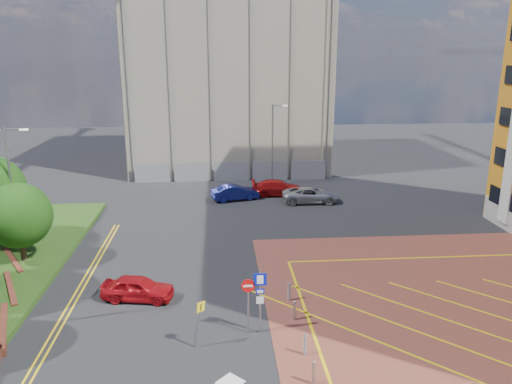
{
  "coord_description": "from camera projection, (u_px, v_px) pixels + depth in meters",
  "views": [
    {
      "loc": [
        -1.3,
        -19.83,
        12.77
      ],
      "look_at": [
        0.55,
        4.07,
        6.04
      ],
      "focal_mm": 35.0,
      "sensor_mm": 36.0,
      "label": 1
    }
  ],
  "objects": [
    {
      "name": "car_red_left",
      "position": [
        138.0,
        288.0,
        26.56
      ],
      "size": [
        4.04,
        2.15,
        1.31
      ],
      "primitive_type": "imported",
      "rotation": [
        0.0,
        0.0,
        1.41
      ],
      "color": "#AE0E15",
      "rests_on": "ground"
    },
    {
      "name": "lamp_back",
      "position": [
        273.0,
        142.0,
        48.58
      ],
      "size": [
        1.53,
        0.16,
        8.0
      ],
      "color": "#9EA0A8",
      "rests_on": "ground"
    },
    {
      "name": "tree_c",
      "position": [
        18.0,
        216.0,
        30.31
      ],
      "size": [
        4.0,
        4.0,
        4.9
      ],
      "color": "#3D2B1C",
      "rests_on": "grass_bed"
    },
    {
      "name": "construction_fence",
      "position": [
        241.0,
        171.0,
        51.18
      ],
      "size": [
        21.6,
        0.06,
        2.0
      ],
      "primitive_type": "cube",
      "color": "gray",
      "rests_on": "ground"
    },
    {
      "name": "car_silver_back",
      "position": [
        310.0,
        195.0,
        43.83
      ],
      "size": [
        5.01,
        2.39,
        1.38
      ],
      "primitive_type": "imported",
      "rotation": [
        0.0,
        0.0,
        1.55
      ],
      "color": "#9C9EA3",
      "rests_on": "ground"
    },
    {
      "name": "construction_building",
      "position": [
        228.0,
        68.0,
        58.0
      ],
      "size": [
        21.2,
        19.2,
        22.0
      ],
      "primitive_type": "cube",
      "color": "gray",
      "rests_on": "ground"
    },
    {
      "name": "warning_sign",
      "position": [
        198.0,
        319.0,
        22.03
      ],
      "size": [
        0.59,
        0.38,
        2.25
      ],
      "color": "#9EA0A8",
      "rests_on": "ground"
    },
    {
      "name": "car_blue_back",
      "position": [
        235.0,
        192.0,
        44.54
      ],
      "size": [
        4.42,
        2.51,
        1.38
      ],
      "primitive_type": "imported",
      "rotation": [
        0.0,
        0.0,
        1.84
      ],
      "color": "navy",
      "rests_on": "ground"
    },
    {
      "name": "car_red_back",
      "position": [
        278.0,
        188.0,
        46.02
      ],
      "size": [
        4.97,
        2.19,
        1.42
      ],
      "primitive_type": "imported",
      "rotation": [
        0.0,
        0.0,
        1.53
      ],
      "color": "#A90E0E",
      "rests_on": "ground"
    },
    {
      "name": "bollard_row",
      "position": [
        308.0,
        355.0,
        21.02
      ],
      "size": [
        0.14,
        11.14,
        0.9
      ],
      "color": "#9EA0A8",
      "rests_on": "forecourt"
    },
    {
      "name": "sign_cluster",
      "position": [
        256.0,
        295.0,
        23.02
      ],
      "size": [
        1.17,
        0.12,
        3.2
      ],
      "color": "#9EA0A8",
      "rests_on": "ground"
    },
    {
      "name": "ground",
      "position": [
        251.0,
        345.0,
        22.58
      ],
      "size": [
        140.0,
        140.0,
        0.0
      ],
      "primitive_type": "plane",
      "color": "black",
      "rests_on": "ground"
    },
    {
      "name": "lamp_left_far",
      "position": [
        13.0,
        184.0,
        31.77
      ],
      "size": [
        1.53,
        0.16,
        8.0
      ],
      "color": "#9EA0A8",
      "rests_on": "grass_bed"
    }
  ]
}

